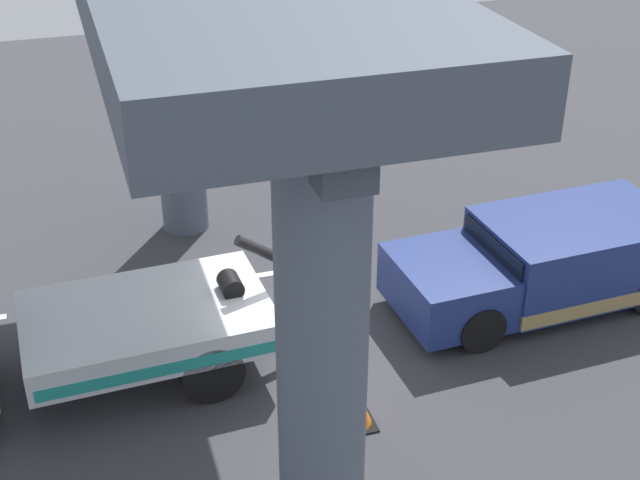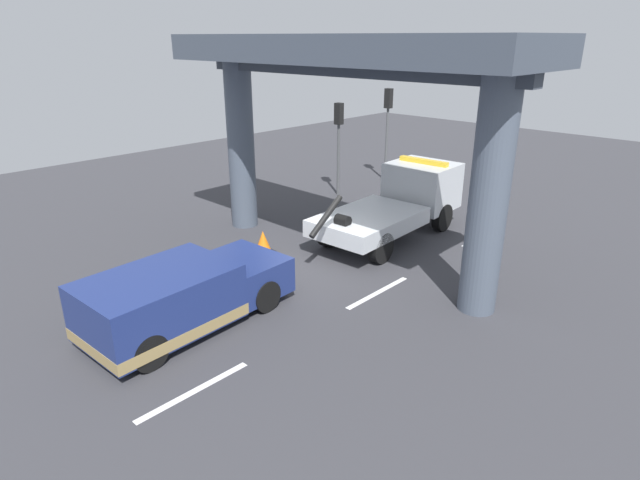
# 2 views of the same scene
# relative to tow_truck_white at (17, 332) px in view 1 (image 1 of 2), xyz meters

# --- Properties ---
(ground_plane) EXTENTS (60.00, 40.00, 0.10)m
(ground_plane) POSITION_rel_tow_truck_white_xyz_m (-4.36, -0.04, -1.25)
(ground_plane) COLOR #38383D
(lane_stripe_west) EXTENTS (2.60, 0.16, 0.01)m
(lane_stripe_west) POSITION_rel_tow_truck_white_xyz_m (-10.36, -2.40, -1.20)
(lane_stripe_west) COLOR silver
(lane_stripe_west) RESTS_ON ground
(lane_stripe_mid) EXTENTS (2.60, 0.16, 0.01)m
(lane_stripe_mid) POSITION_rel_tow_truck_white_xyz_m (-4.36, -2.40, -1.20)
(lane_stripe_mid) COLOR silver
(lane_stripe_mid) RESTS_ON ground
(tow_truck_white) EXTENTS (7.30, 2.65, 2.46)m
(tow_truck_white) POSITION_rel_tow_truck_white_xyz_m (0.00, 0.00, 0.00)
(tow_truck_white) COLOR silver
(tow_truck_white) RESTS_ON ground
(towed_van_green) EXTENTS (5.29, 2.42, 1.58)m
(towed_van_green) POSITION_rel_tow_truck_white_xyz_m (-9.08, -0.04, -0.42)
(towed_van_green) COLOR navy
(towed_van_green) RESTS_ON ground
(overpass_structure) EXTENTS (3.60, 11.53, 6.70)m
(overpass_structure) POSITION_rel_tow_truck_white_xyz_m (-3.31, -0.04, 4.28)
(overpass_structure) COLOR #4C5666
(overpass_structure) RESTS_ON ground
(traffic_cone_orange) EXTENTS (0.62, 0.62, 0.74)m
(traffic_cone_orange) POSITION_rel_tow_truck_white_xyz_m (-4.62, 2.14, -0.85)
(traffic_cone_orange) COLOR orange
(traffic_cone_orange) RESTS_ON ground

